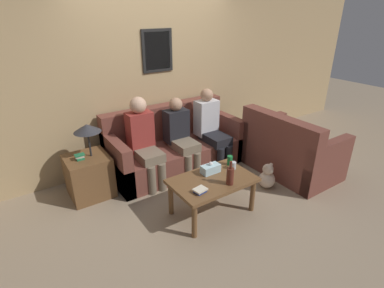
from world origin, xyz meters
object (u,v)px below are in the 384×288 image
Objects in this scene: couch_side at (289,152)px; coffee_table at (212,184)px; person_left at (144,139)px; person_right at (211,126)px; person_middle at (181,134)px; drinking_glass at (233,165)px; teddy_bear at (267,177)px; wine_bottle at (230,176)px; couch_main at (174,148)px.

couch_side is 1.56m from coffee_table.
person_right is (1.10, -0.05, -0.03)m from person_left.
person_middle is at bearing 77.66° from coffee_table.
drinking_glass is 0.26× the size of teddy_bear.
person_left is at bearing 177.33° from person_right.
wine_bottle is at bearing -137.36° from drinking_glass.
couch_main is 1.71× the size of person_right.
coffee_table is (-1.55, -0.15, 0.07)m from couch_side.
person_left is at bearing -164.16° from couch_main.
teddy_bear is at bearing 13.51° from wine_bottle.
wine_bottle is (-0.13, -1.44, 0.25)m from couch_main.
couch_main reaches higher than drinking_glass.
drinking_glass is at bearing 176.61° from teddy_bear.
person_middle reaches higher than coffee_table.
couch_main is at bearing 79.85° from coffee_table.
drinking_glass is 0.08× the size of person_left.
coffee_table is at bearing -102.34° from person_middle.
wine_bottle is 3.11× the size of drinking_glass.
person_right is (0.53, -0.03, 0.02)m from person_middle.
person_middle is at bearing 97.02° from drinking_glass.
couch_side reaches higher than teddy_bear.
couch_side reaches higher than coffee_table.
couch_side is at bearing 13.24° from wine_bottle.
person_left is (-0.43, 1.28, 0.08)m from wine_bottle.
wine_bottle is 0.23× the size of person_left.
drinking_glass is at bearing 8.57° from coffee_table.
teddy_bear is (0.20, -1.02, -0.46)m from person_right.
couch_main is at bearing 50.32° from couch_side.
drinking_glass is at bearing -83.47° from couch_main.
person_middle is at bearing 54.91° from couch_side.
person_middle reaches higher than drinking_glass.
coffee_table is 0.80× the size of person_left.
person_middle is 1.36m from teddy_bear.
couch_main is at bearing 120.95° from teddy_bear.
wine_bottle is at bearing -63.15° from coffee_table.
person_right is (0.40, 0.99, 0.11)m from drinking_glass.
person_left is 1.76m from teddy_bear.
couch_main reaches higher than wine_bottle.
teddy_bear is (-0.59, -0.13, -0.16)m from couch_side.
wine_bottle is at bearing -118.41° from person_right.
drinking_glass is 1.03m from person_middle.
couch_main is 1.27m from coffee_table.
teddy_bear is (1.30, -1.07, -0.50)m from person_left.
wine_bottle is 0.37m from drinking_glass.
person_middle is 0.53m from person_right.
couch_main is 0.33m from person_middle.
couch_main is at bearing 93.67° from person_middle.
coffee_table is 1.17m from person_left.
coffee_table is at bearing -100.15° from couch_main.
person_right is at bearing 101.14° from teddy_bear.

